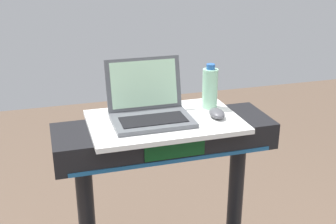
% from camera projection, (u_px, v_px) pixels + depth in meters
% --- Properties ---
extents(desk_board, '(0.61, 0.40, 0.02)m').
position_uv_depth(desk_board, '(164.00, 122.00, 1.76)').
color(desk_board, white).
rests_on(desk_board, treadmill_base).
extents(laptop, '(0.32, 0.27, 0.23)m').
position_uv_depth(laptop, '(149.00, 108.00, 1.74)').
color(laptop, '#515459').
rests_on(laptop, desk_board).
extents(computer_mouse, '(0.07, 0.10, 0.03)m').
position_uv_depth(computer_mouse, '(217.00, 113.00, 1.77)').
color(computer_mouse, '#4C4C51').
rests_on(computer_mouse, desk_board).
extents(water_bottle, '(0.07, 0.07, 0.19)m').
position_uv_depth(water_bottle, '(210.00, 88.00, 1.85)').
color(water_bottle, '#9EDBB2').
rests_on(water_bottle, desk_board).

